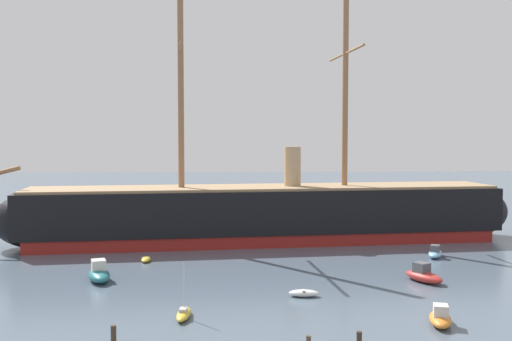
# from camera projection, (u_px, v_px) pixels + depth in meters

# --- Properties ---
(tall_ship) EXTENTS (75.30, 17.42, 36.25)m
(tall_ship) POSITION_uv_depth(u_px,v_px,m) (265.00, 213.00, 77.84)
(tall_ship) COLOR maroon
(tall_ship) RESTS_ON ground
(sailboat_foreground_left) EXTENTS (1.28, 3.44, 4.39)m
(sailboat_foreground_left) POSITION_uv_depth(u_px,v_px,m) (184.00, 314.00, 45.35)
(sailboat_foreground_left) COLOR gold
(sailboat_foreground_left) RESTS_ON ground
(motorboat_foreground_right) EXTENTS (2.53, 4.12, 1.61)m
(motorboat_foreground_right) POSITION_uv_depth(u_px,v_px,m) (440.00, 318.00, 43.70)
(motorboat_foreground_right) COLOR orange
(motorboat_foreground_right) RESTS_ON ground
(dinghy_near_centre) EXTENTS (2.73, 1.37, 0.63)m
(dinghy_near_centre) POSITION_uv_depth(u_px,v_px,m) (304.00, 293.00, 51.47)
(dinghy_near_centre) COLOR silver
(dinghy_near_centre) RESTS_ON ground
(motorboat_mid_left) EXTENTS (3.48, 5.23, 2.03)m
(motorboat_mid_left) POSITION_uv_depth(u_px,v_px,m) (99.00, 274.00, 57.10)
(motorboat_mid_left) COLOR #236670
(motorboat_mid_left) RESTS_ON ground
(motorboat_mid_right) EXTENTS (3.73, 4.74, 1.85)m
(motorboat_mid_right) POSITION_uv_depth(u_px,v_px,m) (423.00, 275.00, 56.70)
(motorboat_mid_right) COLOR #B22D28
(motorboat_mid_right) RESTS_ON ground
(dinghy_alongside_bow) EXTENTS (1.01, 2.30, 0.54)m
(dinghy_alongside_bow) POSITION_uv_depth(u_px,v_px,m) (146.00, 259.00, 65.80)
(dinghy_alongside_bow) COLOR gold
(dinghy_alongside_bow) RESTS_ON ground
(motorboat_alongside_stern) EXTENTS (2.94, 3.88, 1.51)m
(motorboat_alongside_stern) POSITION_uv_depth(u_px,v_px,m) (435.00, 253.00, 68.09)
(motorboat_alongside_stern) COLOR #7FB2D6
(motorboat_alongside_stern) RESTS_ON ground
(dinghy_far_left) EXTENTS (0.91, 1.98, 0.46)m
(dinghy_far_left) POSITION_uv_depth(u_px,v_px,m) (89.00, 229.00, 87.61)
(dinghy_far_left) COLOR gold
(dinghy_far_left) RESTS_ON ground
(dinghy_far_right) EXTENTS (1.96, 1.50, 0.43)m
(dinghy_far_right) POSITION_uv_depth(u_px,v_px,m) (471.00, 233.00, 84.10)
(dinghy_far_right) COLOR gray
(dinghy_far_right) RESTS_ON ground
(motorboat_distant_centre) EXTENTS (3.54, 4.42, 1.73)m
(motorboat_distant_centre) POSITION_uv_depth(u_px,v_px,m) (266.00, 219.00, 95.55)
(motorboat_distant_centre) COLOR gold
(motorboat_distant_centre) RESTS_ON ground
(mooring_piling_left_pair) EXTENTS (0.38, 0.38, 1.24)m
(mooring_piling_left_pair) POSITION_uv_depth(u_px,v_px,m) (114.00, 334.00, 39.86)
(mooring_piling_left_pair) COLOR #423323
(mooring_piling_left_pair) RESTS_ON ground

